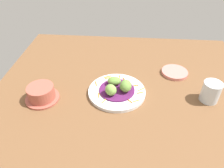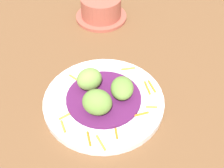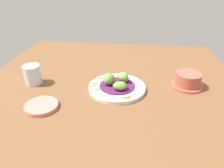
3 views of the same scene
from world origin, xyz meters
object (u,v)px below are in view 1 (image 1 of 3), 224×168
object	(u,v)px
terracotta_bowl	(41,94)
guac_scoop_right	(125,86)
guac_scoop_center	(110,89)
main_plate	(116,92)
side_plate_small	(174,72)
water_glass	(210,92)
guac_scoop_left	(114,81)

from	to	relation	value
terracotta_bowl	guac_scoop_right	bearing A→B (deg)	99.53
guac_scoop_center	main_plate	bearing A→B (deg)	142.29
main_plate	terracotta_bowl	xyz separation A→B (cm)	(5.93, -28.90, 2.05)
main_plate	terracotta_bowl	size ratio (longest dim) A/B	1.76
guac_scoop_center	guac_scoop_right	size ratio (longest dim) A/B	0.91
guac_scoop_center	guac_scoop_right	distance (cm)	6.20
terracotta_bowl	side_plate_small	bearing A→B (deg)	111.90
main_plate	terracotta_bowl	distance (cm)	29.58
guac_scoop_right	side_plate_small	size ratio (longest dim) A/B	0.46
main_plate	side_plate_small	xyz separation A→B (cm)	(-15.92, 25.43, -0.03)
guac_scoop_center	water_glass	world-z (taller)	water_glass
guac_scoop_center	side_plate_small	size ratio (longest dim) A/B	0.41
guac_scoop_right	water_glass	bearing A→B (deg)	88.86
guac_scoop_right	terracotta_bowl	size ratio (longest dim) A/B	0.41
guac_scoop_left	terracotta_bowl	xyz separation A→B (cm)	(9.24, -27.55, -0.82)
water_glass	side_plate_small	bearing A→B (deg)	-148.37
guac_scoop_left	side_plate_small	xyz separation A→B (cm)	(-12.61, 26.79, -2.91)
guac_scoop_left	guac_scoop_right	xyz separation A→B (cm)	(3.79, 4.90, 0.75)
guac_scoop_center	water_glass	bearing A→B (deg)	92.57
main_plate	terracotta_bowl	world-z (taller)	terracotta_bowl
terracotta_bowl	water_glass	world-z (taller)	water_glass
guac_scoop_left	guac_scoop_center	distance (cm)	6.22
guac_scoop_center	guac_scoop_right	xyz separation A→B (cm)	(-2.35, 5.73, 0.23)
main_plate	guac_scoop_center	xyz separation A→B (cm)	(2.83, -2.19, 3.40)
guac_scoop_center	side_plate_small	world-z (taller)	guac_scoop_center
terracotta_bowl	water_glass	xyz separation A→B (cm)	(-4.81, 64.83, 1.33)
guac_scoop_right	side_plate_small	world-z (taller)	guac_scoop_right
main_plate	side_plate_small	bearing A→B (deg)	122.04
guac_scoop_right	terracotta_bowl	distance (cm)	32.94
main_plate	guac_scoop_right	bearing A→B (deg)	82.29
side_plate_small	terracotta_bowl	world-z (taller)	terracotta_bowl
main_plate	guac_scoop_center	world-z (taller)	guac_scoop_center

